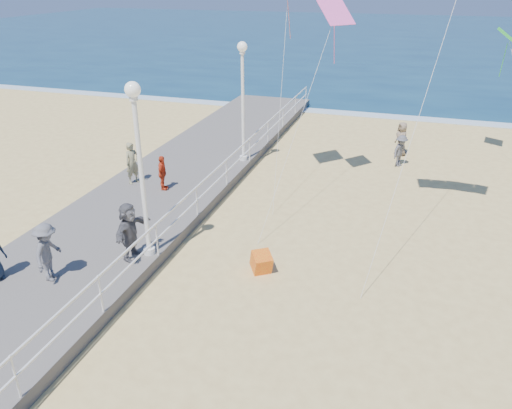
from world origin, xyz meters
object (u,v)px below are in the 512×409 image
(spectator_2, at_px, (48,252))
(spectator_5, at_px, (130,231))
(lamp_post_far, at_px, (243,90))
(spectator_3, at_px, (162,173))
(box_kite, at_px, (261,264))
(beach_walker_a, at_px, (401,151))
(beach_walker_c, at_px, (401,139))
(lamp_post_mid, at_px, (139,154))
(spectator_6, at_px, (132,163))

(spectator_2, xyz_separation_m, spectator_5, (1.56, 1.74, 0.03))
(lamp_post_far, bearing_deg, spectator_5, -92.37)
(spectator_3, relative_size, box_kite, 2.35)
(beach_walker_a, xyz_separation_m, beach_walker_c, (-0.06, 1.66, 0.09))
(box_kite, bearing_deg, spectator_5, 159.15)
(spectator_2, bearing_deg, lamp_post_far, -20.58)
(box_kite, bearing_deg, spectator_3, 107.72)
(lamp_post_mid, bearing_deg, beach_walker_c, 62.33)
(spectator_3, height_order, box_kite, spectator_3)
(lamp_post_mid, bearing_deg, spectator_3, 112.33)
(spectator_3, bearing_deg, beach_walker_a, -65.28)
(spectator_5, distance_m, box_kite, 4.10)
(spectator_2, xyz_separation_m, box_kite, (5.41, 2.72, -0.97))
(box_kite, bearing_deg, lamp_post_far, 77.33)
(spectator_2, relative_size, beach_walker_a, 1.16)
(spectator_6, bearing_deg, box_kite, -97.12)
(spectator_3, distance_m, beach_walker_a, 11.20)
(spectator_3, xyz_separation_m, box_kite, (5.40, -4.09, -0.81))
(spectator_3, xyz_separation_m, beach_walker_a, (8.90, 6.79, -0.35))
(lamp_post_mid, distance_m, spectator_3, 5.70)
(lamp_post_mid, height_order, lamp_post_far, same)
(spectator_2, height_order, spectator_6, spectator_2)
(spectator_2, bearing_deg, spectator_5, -52.51)
(lamp_post_mid, xyz_separation_m, box_kite, (3.46, 0.62, -3.36))
(spectator_3, height_order, beach_walker_c, spectator_3)
(box_kite, bearing_deg, spectator_6, 112.54)
(lamp_post_mid, bearing_deg, box_kite, 10.22)
(box_kite, bearing_deg, lamp_post_mid, 155.10)
(lamp_post_far, xyz_separation_m, spectator_2, (-1.95, -11.10, -2.39))
(spectator_5, xyz_separation_m, box_kite, (3.85, 0.98, -1.01))
(beach_walker_c, bearing_deg, spectator_3, -76.77)
(spectator_5, relative_size, beach_walker_a, 1.20)
(beach_walker_c, bearing_deg, spectator_5, -58.81)
(lamp_post_mid, xyz_separation_m, beach_walker_c, (6.90, 13.16, -2.82))
(lamp_post_far, bearing_deg, lamp_post_mid, -90.00)
(lamp_post_far, distance_m, spectator_6, 5.80)
(beach_walker_a, height_order, box_kite, beach_walker_a)
(beach_walker_a, distance_m, box_kite, 11.44)
(beach_walker_a, bearing_deg, spectator_5, -179.20)
(lamp_post_mid, bearing_deg, spectator_5, -137.47)
(spectator_3, xyz_separation_m, spectator_6, (-1.49, 0.27, 0.16))
(spectator_5, height_order, beach_walker_a, spectator_5)
(spectator_3, xyz_separation_m, spectator_5, (1.55, -5.07, 0.20))
(spectator_2, distance_m, spectator_5, 2.34)
(spectator_5, bearing_deg, beach_walker_c, -25.99)
(beach_walker_a, bearing_deg, lamp_post_mid, -178.59)
(lamp_post_far, height_order, spectator_2, lamp_post_far)
(box_kite, bearing_deg, beach_walker_c, 39.54)
(lamp_post_mid, distance_m, lamp_post_far, 9.00)
(spectator_2, distance_m, beach_walker_c, 17.64)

